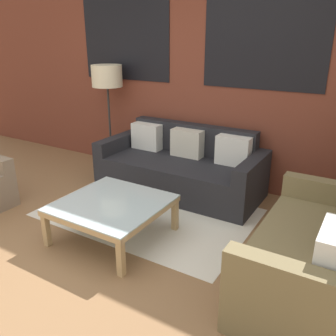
# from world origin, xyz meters

# --- Properties ---
(ground_plane) EXTENTS (16.00, 16.00, 0.00)m
(ground_plane) POSITION_xyz_m (0.00, 0.00, 0.00)
(ground_plane) COLOR #8E6642
(wall_back_brick) EXTENTS (8.40, 0.09, 2.80)m
(wall_back_brick) POSITION_xyz_m (0.00, 2.44, 1.41)
(wall_back_brick) COLOR brown
(wall_back_brick) RESTS_ON ground_plane
(rug) EXTENTS (2.21, 1.47, 0.00)m
(rug) POSITION_xyz_m (0.19, 1.21, 0.00)
(rug) COLOR silver
(rug) RESTS_ON ground_plane
(couch_dark) EXTENTS (2.00, 0.88, 0.78)m
(couch_dark) POSITION_xyz_m (0.19, 1.95, 0.29)
(couch_dark) COLOR #232328
(couch_dark) RESTS_ON ground_plane
(settee_vintage) EXTENTS (0.80, 1.57, 0.92)m
(settee_vintage) POSITION_xyz_m (1.98, 0.83, 0.31)
(settee_vintage) COLOR olive
(settee_vintage) RESTS_ON ground_plane
(coffee_table) EXTENTS (0.94, 0.94, 0.37)m
(coffee_table) POSITION_xyz_m (0.19, 0.63, 0.32)
(coffee_table) COLOR silver
(coffee_table) RESTS_ON ground_plane
(floor_lamp) EXTENTS (0.41, 0.41, 1.46)m
(floor_lamp) POSITION_xyz_m (-1.06, 2.11, 1.27)
(floor_lamp) COLOR #2D2D2D
(floor_lamp) RESTS_ON ground_plane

